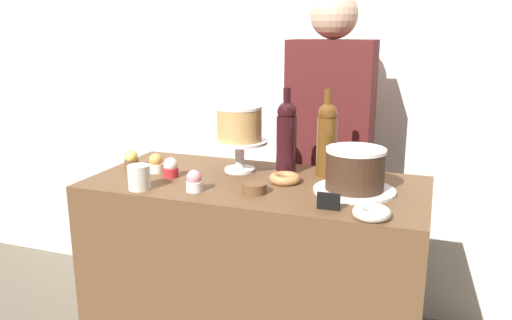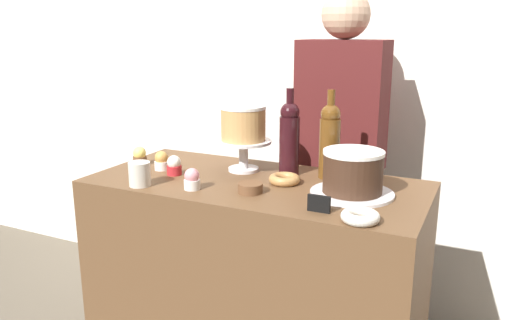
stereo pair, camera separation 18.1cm
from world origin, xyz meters
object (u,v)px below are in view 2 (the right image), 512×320
(cupcake_vanilla, at_px, (174,166))
(cupcake_lemon, at_px, (140,156))
(donut_maple, at_px, (284,179))
(barista_figure, at_px, (339,171))
(white_layer_cake, at_px, (243,123))
(coffee_cup_ceramic, at_px, (140,174))
(cake_stand_pedestal, at_px, (243,150))
(cupcake_caramel, at_px, (162,161))
(wine_bottle_dark_red, at_px, (289,137))
(wine_bottle_amber, at_px, (330,139))
(donut_sugar, at_px, (360,217))
(chocolate_round_cake, at_px, (353,171))
(cupcake_strawberry, at_px, (192,179))
(cookie_stack, at_px, (250,188))
(price_sign_chalkboard, at_px, (319,204))

(cupcake_vanilla, bearing_deg, cupcake_lemon, 163.45)
(donut_maple, xyz_separation_m, barista_figure, (0.06, 0.49, -0.08))
(white_layer_cake, xyz_separation_m, barista_figure, (0.27, 0.40, -0.26))
(coffee_cup_ceramic, bearing_deg, cake_stand_pedestal, 54.35)
(cupcake_vanilla, bearing_deg, cupcake_caramel, 156.45)
(wine_bottle_dark_red, relative_size, cupcake_vanilla, 4.38)
(wine_bottle_amber, distance_m, cupcake_lemon, 0.77)
(cupcake_vanilla, distance_m, donut_sugar, 0.78)
(chocolate_round_cake, height_order, barista_figure, barista_figure)
(cupcake_caramel, bearing_deg, donut_maple, 4.25)
(cupcake_strawberry, bearing_deg, cake_stand_pedestal, 79.92)
(wine_bottle_amber, bearing_deg, barista_figure, 99.64)
(cake_stand_pedestal, bearing_deg, coffee_cup_ceramic, -125.65)
(cupcake_caramel, bearing_deg, cupcake_lemon, 168.44)
(cookie_stack, relative_size, barista_figure, 0.05)
(cupcake_strawberry, bearing_deg, wine_bottle_dark_red, 54.50)
(coffee_cup_ceramic, bearing_deg, wine_bottle_amber, 34.14)
(donut_sugar, bearing_deg, wine_bottle_dark_red, 134.78)
(wine_bottle_amber, bearing_deg, coffee_cup_ceramic, -145.86)
(white_layer_cake, distance_m, donut_sugar, 0.67)
(cupcake_vanilla, height_order, cupcake_lemon, same)
(chocolate_round_cake, distance_m, donut_maple, 0.26)
(price_sign_chalkboard, height_order, coffee_cup_ceramic, coffee_cup_ceramic)
(donut_maple, relative_size, barista_figure, 0.07)
(cupcake_lemon, bearing_deg, wine_bottle_amber, 11.46)
(price_sign_chalkboard, bearing_deg, cupcake_vanilla, 166.45)
(cake_stand_pedestal, distance_m, barista_figure, 0.50)
(cupcake_vanilla, xyz_separation_m, coffee_cup_ceramic, (-0.03, -0.17, 0.01))
(donut_maple, bearing_deg, wine_bottle_amber, 49.86)
(cookie_stack, bearing_deg, cupcake_lemon, 166.62)
(chocolate_round_cake, distance_m, cupcake_vanilla, 0.67)
(chocolate_round_cake, bearing_deg, coffee_cup_ceramic, -162.29)
(chocolate_round_cake, relative_size, price_sign_chalkboard, 2.85)
(cookie_stack, bearing_deg, cupcake_strawberry, -165.17)
(donut_sugar, height_order, price_sign_chalkboard, price_sign_chalkboard)
(cookie_stack, bearing_deg, cake_stand_pedestal, 121.77)
(cake_stand_pedestal, bearing_deg, cupcake_lemon, -166.55)
(cupcake_caramel, height_order, donut_sugar, cupcake_caramel)
(white_layer_cake, relative_size, cupcake_caramel, 2.32)
(wine_bottle_amber, bearing_deg, cupcake_lemon, -168.54)
(white_layer_cake, relative_size, wine_bottle_amber, 0.53)
(cupcake_caramel, distance_m, coffee_cup_ceramic, 0.21)
(cupcake_lemon, height_order, donut_maple, cupcake_lemon)
(cupcake_vanilla, bearing_deg, cookie_stack, -11.47)
(wine_bottle_dark_red, xyz_separation_m, cupcake_caramel, (-0.47, -0.16, -0.11))
(cupcake_caramel, relative_size, donut_sugar, 0.66)
(cupcake_caramel, bearing_deg, cake_stand_pedestal, 23.23)
(cake_stand_pedestal, xyz_separation_m, cupcake_vanilla, (-0.21, -0.16, -0.05))
(donut_maple, bearing_deg, cupcake_lemon, -178.95)
(cupcake_caramel, distance_m, donut_sugar, 0.87)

